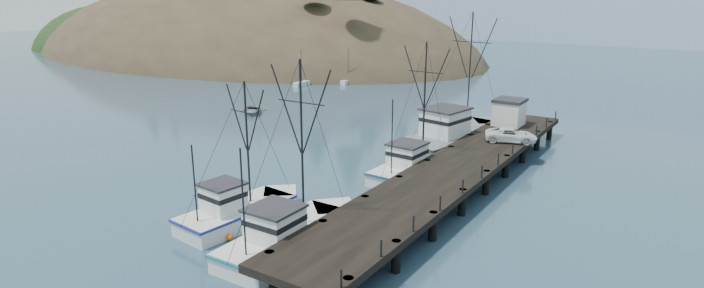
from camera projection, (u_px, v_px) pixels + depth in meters
The scene contains 13 objects.
ground at pixel (188, 216), 39.83m from camera, with size 400.00×400.00×0.00m, color #28445A.
pier at pixel (456, 169), 44.94m from camera, with size 6.00×44.00×2.00m.
headland at pixel (230, 70), 143.80m from camera, with size 134.80×78.00×51.00m.
distant_ridge at pixel (636, 42), 171.75m from camera, with size 360.00×40.00×26.00m, color #9EB2C6.
distant_ridge_far at pixel (496, 32), 210.08m from camera, with size 180.00×25.00×18.00m, color silver.
moored_sailboats at pixel (305, 75), 103.37m from camera, with size 23.28×19.17×6.35m.
trawler_near at pixel (293, 235), 34.89m from camera, with size 4.02×12.10×12.20m.
trawler_mid at pixel (241, 211), 38.66m from camera, with size 4.34×10.26×10.26m.
trawler_far at pixel (416, 166), 48.49m from camera, with size 4.38×11.77×11.95m.
work_vessel at pixel (457, 136), 56.60m from camera, with size 7.65×17.16×14.08m.
pier_shed at pixel (509, 112), 57.84m from camera, with size 3.00×3.20×2.80m.
pickup_truck at pixel (511, 135), 51.56m from camera, with size 2.19×4.75×1.32m, color silver.
motorboat at pixel (252, 113), 72.87m from camera, with size 3.70×5.18×1.07m, color slate.
Camera 1 is at (30.11, -24.45, 15.86)m, focal length 28.00 mm.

